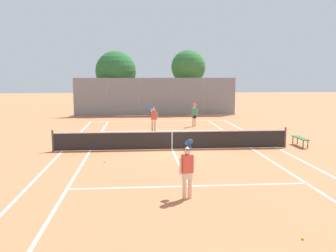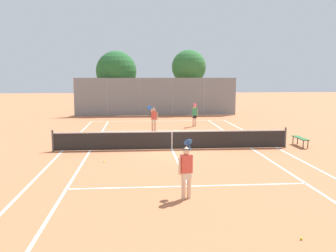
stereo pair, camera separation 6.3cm
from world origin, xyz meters
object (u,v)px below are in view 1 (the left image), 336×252
(loose_tennis_ball_1, at_px, (104,162))
(tree_behind_left, at_px, (115,73))
(player_near_side, at_px, (187,169))
(player_far_right, at_px, (194,114))
(courtside_bench, at_px, (300,139))
(player_far_left, at_px, (154,118))
(tennis_net, at_px, (172,140))
(tree_behind_right, at_px, (189,68))
(loose_tennis_ball_0, at_px, (303,238))

(loose_tennis_ball_1, distance_m, tree_behind_left, 21.24)
(player_near_side, distance_m, loose_tennis_ball_1, 5.90)
(player_far_right, xyz_separation_m, courtside_bench, (4.47, -8.07, -0.52))
(courtside_bench, xyz_separation_m, tree_behind_left, (-10.72, 17.95, 3.56))
(player_far_left, xyz_separation_m, courtside_bench, (7.57, -5.76, -0.52))
(player_near_side, relative_size, loose_tennis_ball_1, 26.88)
(loose_tennis_ball_1, relative_size, courtside_bench, 0.04)
(tennis_net, xyz_separation_m, tree_behind_right, (3.37, 17.95, 3.93))
(loose_tennis_ball_1, bearing_deg, player_near_side, -59.78)
(player_far_right, bearing_deg, tree_behind_right, 84.46)
(player_far_left, relative_size, loose_tennis_ball_1, 26.88)
(player_far_left, height_order, tree_behind_left, tree_behind_left)
(player_far_right, relative_size, loose_tennis_ball_1, 26.88)
(tennis_net, xyz_separation_m, loose_tennis_ball_1, (-3.21, -2.61, -0.48))
(courtside_bench, bearing_deg, player_far_left, 142.74)
(loose_tennis_ball_0, distance_m, tree_behind_right, 29.09)
(loose_tennis_ball_0, bearing_deg, courtside_bench, 66.16)
(tennis_net, distance_m, loose_tennis_ball_0, 10.97)
(tennis_net, distance_m, player_far_left, 6.11)
(tennis_net, xyz_separation_m, player_far_right, (2.44, 8.37, 0.42))
(tree_behind_left, xyz_separation_m, tree_behind_right, (7.18, -0.30, 0.47))
(courtside_bench, bearing_deg, player_far_right, 118.96)
(tennis_net, height_order, player_far_right, player_far_right)
(player_far_right, bearing_deg, loose_tennis_ball_0, -91.27)
(loose_tennis_ball_0, xyz_separation_m, loose_tennis_ball_1, (-5.22, 8.16, 0.00))
(tennis_net, relative_size, tree_behind_left, 1.98)
(tennis_net, xyz_separation_m, tree_behind_left, (-3.81, 18.25, 3.46))
(player_near_side, bearing_deg, player_far_left, 91.65)
(tree_behind_right, bearing_deg, courtside_bench, -78.66)
(player_far_right, bearing_deg, tennis_net, -106.22)
(player_near_side, xyz_separation_m, loose_tennis_ball_0, (2.28, -3.12, -0.89))
(loose_tennis_ball_0, height_order, courtside_bench, courtside_bench)
(player_far_right, distance_m, loose_tennis_ball_0, 19.17)
(player_far_left, xyz_separation_m, loose_tennis_ball_0, (2.67, -16.83, -0.89))
(player_near_side, xyz_separation_m, courtside_bench, (7.17, 7.96, -0.52))
(player_far_right, height_order, tree_behind_left, tree_behind_left)
(courtside_bench, height_order, tree_behind_left, tree_behind_left)
(loose_tennis_ball_0, bearing_deg, player_far_left, 99.03)
(courtside_bench, bearing_deg, tennis_net, -177.49)
(tennis_net, distance_m, tree_behind_right, 18.68)
(player_far_right, xyz_separation_m, loose_tennis_ball_1, (-5.64, -10.99, -0.89))
(tree_behind_left, bearing_deg, player_near_side, -82.21)
(tennis_net, relative_size, courtside_bench, 8.00)
(player_far_right, bearing_deg, tree_behind_left, 122.31)
(player_near_side, relative_size, player_far_left, 1.00)
(courtside_bench, height_order, tree_behind_right, tree_behind_right)
(tree_behind_right, bearing_deg, player_near_side, -98.08)
(tennis_net, distance_m, player_near_side, 7.67)
(player_far_right, distance_m, loose_tennis_ball_1, 12.38)
(player_near_side, distance_m, tree_behind_left, 26.33)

